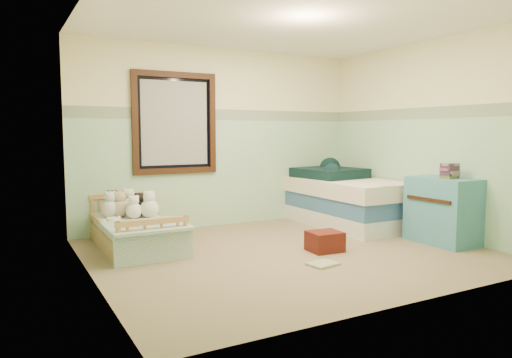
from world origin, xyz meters
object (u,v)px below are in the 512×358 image
plush_floor_cream (114,238)px  floor_book (323,264)px  toddler_bed_frame (135,239)px  red_pillow (325,241)px  twin_bed_frame (344,217)px  dresser (443,211)px  plush_floor_tan (134,249)px

plush_floor_cream → floor_book: size_ratio=0.89×
toddler_bed_frame → plush_floor_cream: (-0.24, 0.01, 0.03)m
red_pillow → toddler_bed_frame: bearing=146.3°
twin_bed_frame → dresser: bearing=-78.7°
toddler_bed_frame → dresser: 3.66m
dresser → red_pillow: 1.55m
dresser → red_pillow: dresser is taller
toddler_bed_frame → red_pillow: red_pillow is taller
toddler_bed_frame → twin_bed_frame: bearing=-1.9°
floor_book → toddler_bed_frame: bearing=122.5°
dresser → twin_bed_frame: bearing=101.3°
red_pillow → floor_book: bearing=-128.3°
dresser → toddler_bed_frame: bearing=154.6°
toddler_bed_frame → floor_book: bearing=-48.9°
plush_floor_tan → plush_floor_cream: bearing=96.8°
plush_floor_cream → twin_bed_frame: size_ratio=0.13×
twin_bed_frame → plush_floor_cream: bearing=178.0°
toddler_bed_frame → plush_floor_tan: size_ratio=6.32×
toddler_bed_frame → dresser: size_ratio=1.93×
plush_floor_cream → plush_floor_tan: plush_floor_cream is taller
toddler_bed_frame → plush_floor_cream: 0.24m
twin_bed_frame → plush_floor_tan: bearing=-171.2°
toddler_bed_frame → floor_book: toddler_bed_frame is taller
floor_book → red_pillow: bearing=43.0°
plush_floor_tan → floor_book: plush_floor_tan is taller
plush_floor_tan → floor_book: 1.95m
plush_floor_cream → plush_floor_tan: bearing=-83.2°
plush_floor_tan → twin_bed_frame: plush_floor_tan is taller
twin_bed_frame → red_pillow: 1.62m
plush_floor_cream → floor_book: (1.69, -1.68, -0.11)m
toddler_bed_frame → twin_bed_frame: size_ratio=0.78×
plush_floor_tan → red_pillow: size_ratio=0.68×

